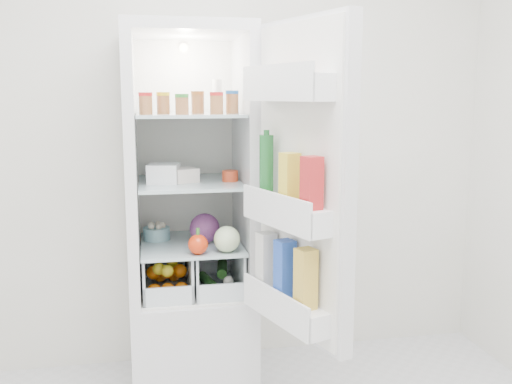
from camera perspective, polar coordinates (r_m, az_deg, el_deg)
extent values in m
cube|color=silver|center=(3.11, -3.49, 6.46)|extent=(3.00, 0.02, 2.60)
cube|color=silver|center=(3.05, -6.39, -14.01)|extent=(0.60, 0.60, 0.50)
cube|color=silver|center=(2.81, -6.99, 15.76)|extent=(0.60, 0.60, 0.05)
cube|color=silver|center=(3.09, -7.11, 3.13)|extent=(0.60, 0.05, 1.25)
cube|color=silver|center=(2.81, -12.32, 2.33)|extent=(0.05, 0.60, 1.25)
cube|color=silver|center=(2.85, -1.20, 2.65)|extent=(0.05, 0.60, 1.25)
cube|color=white|center=(3.06, -7.07, 3.06)|extent=(0.50, 0.01, 1.25)
sphere|color=white|center=(3.02, -7.25, 14.09)|extent=(0.05, 0.05, 0.05)
cube|color=#A7BEC4|center=(2.87, -6.53, -5.21)|extent=(0.49, 0.53, 0.01)
cube|color=#A7BEC4|center=(2.80, -6.65, 0.93)|extent=(0.49, 0.53, 0.02)
cube|color=#A7BEC4|center=(2.77, -6.78, 7.68)|extent=(0.49, 0.53, 0.02)
cylinder|color=#B21919|center=(2.63, -10.98, 8.55)|extent=(0.06, 0.06, 0.08)
cylinder|color=gold|center=(2.68, -9.25, 8.62)|extent=(0.06, 0.06, 0.08)
cylinder|color=#267226|center=(2.61, -7.42, 8.64)|extent=(0.06, 0.06, 0.08)
cylinder|color=brown|center=(2.71, -5.85, 8.71)|extent=(0.06, 0.06, 0.08)
cylinder|color=#B21919|center=(2.65, -3.97, 8.71)|extent=(0.06, 0.06, 0.08)
cylinder|color=#194C8C|center=(2.71, -2.40, 8.75)|extent=(0.06, 0.06, 0.08)
cylinder|color=white|center=(2.86, -3.90, 9.55)|extent=(0.05, 0.05, 0.16)
cube|color=white|center=(2.76, -9.22, 1.85)|extent=(0.17, 0.17, 0.09)
cube|color=silver|center=(2.78, -7.23, 1.69)|extent=(0.15, 0.15, 0.07)
cylinder|color=red|center=(2.79, -2.61, 1.63)|extent=(0.09, 0.09, 0.05)
sphere|color=#5C2263|center=(2.84, -5.16, -3.63)|extent=(0.15, 0.15, 0.15)
sphere|color=red|center=(2.65, -5.81, -5.24)|extent=(0.09, 0.09, 0.09)
cylinder|color=#8AC0CD|center=(2.95, -9.90, -4.11)|extent=(0.14, 0.14, 0.06)
sphere|color=beige|center=(2.67, -2.92, -4.74)|extent=(0.12, 0.12, 0.12)
sphere|color=orange|center=(2.80, -10.14, -9.73)|extent=(0.07, 0.07, 0.07)
sphere|color=orange|center=(2.80, -8.79, -9.68)|extent=(0.07, 0.07, 0.07)
sphere|color=orange|center=(2.81, -7.44, -9.63)|extent=(0.07, 0.07, 0.07)
sphere|color=orange|center=(2.90, -10.21, -7.92)|extent=(0.07, 0.07, 0.07)
sphere|color=orange|center=(2.90, -8.91, -7.88)|extent=(0.07, 0.07, 0.07)
sphere|color=orange|center=(2.90, -7.62, -7.83)|extent=(0.07, 0.07, 0.07)
sphere|color=orange|center=(3.03, -9.55, -8.21)|extent=(0.07, 0.07, 0.07)
sphere|color=orange|center=(3.03, -8.21, -8.16)|extent=(0.07, 0.07, 0.07)
sphere|color=yellow|center=(2.83, -9.70, -7.59)|extent=(0.06, 0.06, 0.06)
sphere|color=yellow|center=(2.94, -8.38, -6.91)|extent=(0.06, 0.06, 0.06)
sphere|color=yellow|center=(2.79, -8.85, -7.80)|extent=(0.06, 0.06, 0.06)
cylinder|color=#1D4818|center=(2.93, -4.83, -8.92)|extent=(0.09, 0.21, 0.05)
cylinder|color=#1D4818|center=(2.97, -3.40, -7.63)|extent=(0.08, 0.21, 0.05)
sphere|color=white|center=(2.82, -3.74, -9.65)|extent=(0.05, 0.05, 0.05)
sphere|color=white|center=(2.84, -2.79, -8.89)|extent=(0.05, 0.05, 0.05)
cube|color=silver|center=(2.33, 4.85, 1.04)|extent=(0.25, 0.59, 1.30)
cube|color=white|center=(2.31, 4.13, 0.98)|extent=(0.19, 0.53, 1.26)
cube|color=white|center=(2.26, 3.18, 10.34)|extent=(0.26, 0.51, 0.10)
cube|color=white|center=(2.31, 3.06, -2.19)|extent=(0.26, 0.51, 0.10)
cube|color=white|center=(2.42, 2.98, -11.50)|extent=(0.26, 0.51, 0.10)
sphere|color=#AB664D|center=(2.16, 4.83, 11.95)|extent=(0.05, 0.05, 0.05)
sphere|color=#AB664D|center=(2.22, 3.64, 11.89)|extent=(0.05, 0.05, 0.05)
sphere|color=#AB664D|center=(2.29, 2.52, 11.84)|extent=(0.05, 0.05, 0.05)
sphere|color=#AB664D|center=(2.36, 1.46, 11.78)|extent=(0.05, 0.05, 0.05)
cylinder|color=#195925|center=(2.40, 1.05, 2.65)|extent=(0.06, 0.06, 0.26)
cube|color=yellow|center=(2.25, 3.39, 1.40)|extent=(0.08, 0.08, 0.20)
cube|color=red|center=(2.13, 5.59, 0.90)|extent=(0.08, 0.08, 0.20)
cube|color=white|center=(2.48, 1.02, -6.78)|extent=(0.09, 0.09, 0.24)
cube|color=blue|center=(2.36, 2.90, -7.67)|extent=(0.09, 0.09, 0.24)
cube|color=yellow|center=(2.24, 4.99, -8.65)|extent=(0.09, 0.09, 0.24)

